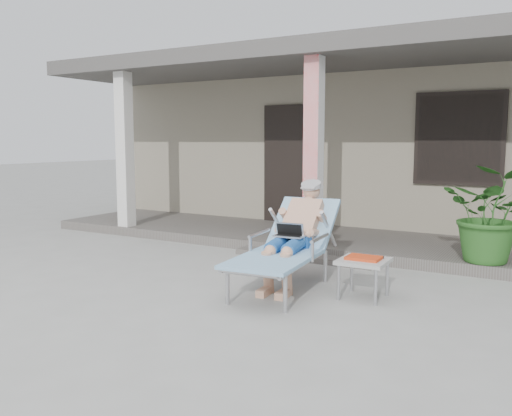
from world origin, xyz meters
The scene contains 8 objects.
ground centered at (0.00, 0.00, 0.00)m, with size 60.00×60.00×0.00m, color #9E9E99.
house centered at (0.00, 6.50, 1.67)m, with size 10.40×5.40×3.30m.
porch_deck centered at (0.00, 3.00, 0.07)m, with size 10.00×2.00×0.15m, color #605B56.
porch_overhang centered at (0.00, 2.95, 2.79)m, with size 10.00×2.30×2.85m.
porch_step centered at (0.00, 1.85, 0.04)m, with size 2.00×0.30×0.07m, color #605B56.
lounger centered at (0.43, 0.58, 0.76)m, with size 0.87×1.95×1.24m.
side_table centered at (1.30, 0.52, 0.37)m, with size 0.49×0.49×0.44m.
potted_palm centered at (2.31, 2.25, 0.75)m, with size 1.07×0.93×1.19m, color #26591E.
Camera 1 is at (3.06, -4.77, 1.63)m, focal length 38.00 mm.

